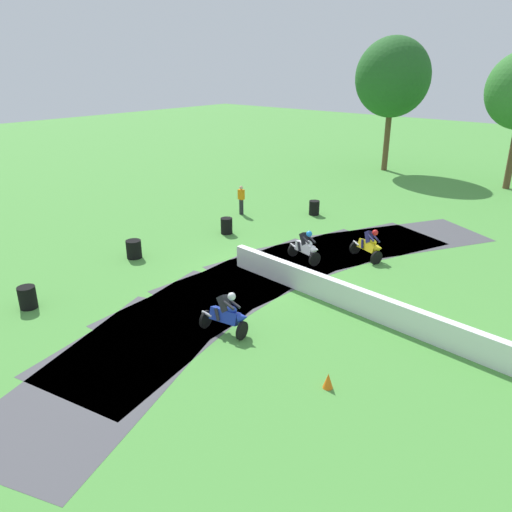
# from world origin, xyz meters

# --- Properties ---
(ground_plane) EXTENTS (120.00, 120.00, 0.00)m
(ground_plane) POSITION_xyz_m (0.00, 0.00, 0.00)
(ground_plane) COLOR #4C933D
(track_asphalt) EXTENTS (8.41, 24.78, 0.01)m
(track_asphalt) POSITION_xyz_m (0.81, -0.06, 0.00)
(track_asphalt) COLOR #47474C
(track_asphalt) RESTS_ON ground
(safety_barrier) EXTENTS (13.55, 1.35, 0.90)m
(safety_barrier) POSITION_xyz_m (5.48, -0.43, 0.45)
(safety_barrier) COLOR white
(safety_barrier) RESTS_ON ground
(motorcycle_lead_yellow) EXTENTS (1.74, 1.23, 1.42)m
(motorcycle_lead_yellow) POSITION_xyz_m (2.50, 4.34, 0.63)
(motorcycle_lead_yellow) COLOR black
(motorcycle_lead_yellow) RESTS_ON ground
(motorcycle_chase_white) EXTENTS (1.71, 1.01, 1.42)m
(motorcycle_chase_white) POSITION_xyz_m (0.57, 2.31, 0.66)
(motorcycle_chase_white) COLOR black
(motorcycle_chase_white) RESTS_ON ground
(motorcycle_trailing_blue) EXTENTS (1.67, 0.99, 1.43)m
(motorcycle_trailing_blue) POSITION_xyz_m (2.18, -4.26, 0.64)
(motorcycle_trailing_blue) COLOR black
(motorcycle_trailing_blue) RESTS_ON ground
(tire_stack_near) EXTENTS (0.58, 0.58, 0.80)m
(tire_stack_near) POSITION_xyz_m (-3.11, 8.31, 0.40)
(tire_stack_near) COLOR black
(tire_stack_near) RESTS_ON ground
(tire_stack_mid_a) EXTENTS (0.58, 0.58, 0.80)m
(tire_stack_mid_a) POSITION_xyz_m (-4.59, 2.75, 0.40)
(tire_stack_mid_a) COLOR black
(tire_stack_mid_a) RESTS_ON ground
(tire_stack_mid_b) EXTENTS (0.66, 0.66, 0.80)m
(tire_stack_mid_b) POSITION_xyz_m (-5.39, -2.28, 0.40)
(tire_stack_mid_b) COLOR black
(tire_stack_mid_b) RESTS_ON ground
(tire_stack_far) EXTENTS (0.61, 0.61, 0.80)m
(tire_stack_far) POSITION_xyz_m (-4.29, -7.60, 0.40)
(tire_stack_far) COLOR black
(tire_stack_far) RESTS_ON ground
(track_marshal) EXTENTS (0.34, 0.24, 1.63)m
(track_marshal) POSITION_xyz_m (-6.28, 5.71, 0.82)
(track_marshal) COLOR #232328
(track_marshal) RESTS_ON ground
(traffic_cone) EXTENTS (0.28, 0.28, 0.44)m
(traffic_cone) POSITION_xyz_m (6.22, -4.62, 0.22)
(traffic_cone) COLOR orange
(traffic_cone) RESTS_ON ground
(tree_far_right) EXTENTS (5.51, 5.51, 9.82)m
(tree_far_right) POSITION_xyz_m (-5.86, 22.08, 6.90)
(tree_far_right) COLOR brown
(tree_far_right) RESTS_ON ground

